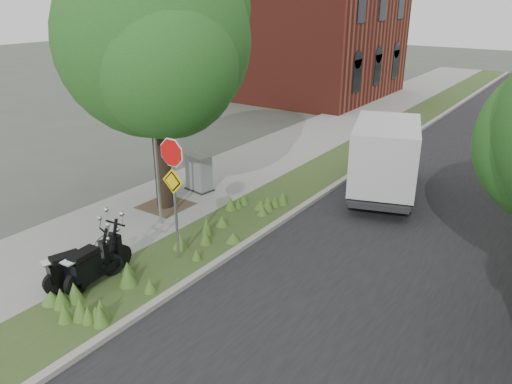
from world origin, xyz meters
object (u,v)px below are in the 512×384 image
at_px(box_truck, 385,154).
at_px(utility_cabinet, 199,173).
at_px(scooter_far, 92,267).
at_px(scooter_near, 75,270).
at_px(sign_assembly, 173,175).

distance_m(box_truck, utility_cabinet, 6.16).
height_order(scooter_far, utility_cabinet, utility_cabinet).
xyz_separation_m(scooter_far, utility_cabinet, (-1.90, 5.86, 0.13)).
distance_m(scooter_near, box_truck, 10.16).
bearing_deg(sign_assembly, box_truck, 71.21).
bearing_deg(scooter_far, utility_cabinet, 107.99).
distance_m(scooter_near, utility_cabinet, 6.37).
distance_m(scooter_far, box_truck, 9.82).
height_order(sign_assembly, scooter_near, sign_assembly).
bearing_deg(utility_cabinet, box_truck, 33.57).
xyz_separation_m(sign_assembly, scooter_near, (-0.96, -2.28, -1.78)).
distance_m(sign_assembly, scooter_near, 3.05).
bearing_deg(box_truck, utility_cabinet, -146.43).
xyz_separation_m(scooter_near, scooter_far, (0.23, 0.28, 0.03)).
bearing_deg(box_truck, sign_assembly, -108.79).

